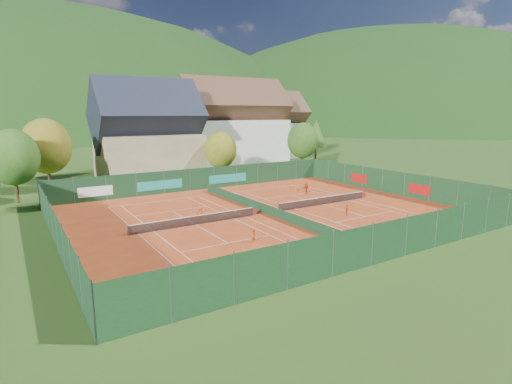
% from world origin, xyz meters
% --- Properties ---
extents(ground, '(600.00, 600.00, 0.00)m').
position_xyz_m(ground, '(0.00, 0.00, -0.02)').
color(ground, '#2A4C17').
rests_on(ground, ground).
extents(clay_pad, '(40.00, 32.00, 0.01)m').
position_xyz_m(clay_pad, '(0.00, 0.00, 0.01)').
color(clay_pad, '#BA411B').
rests_on(clay_pad, ground).
extents(court_markings_left, '(11.03, 23.83, 0.00)m').
position_xyz_m(court_markings_left, '(-8.00, 0.00, 0.01)').
color(court_markings_left, white).
rests_on(court_markings_left, ground).
extents(court_markings_right, '(11.03, 23.83, 0.00)m').
position_xyz_m(court_markings_right, '(8.00, 0.00, 0.01)').
color(court_markings_right, white).
rests_on(court_markings_right, ground).
extents(tennis_net_left, '(13.30, 0.10, 1.02)m').
position_xyz_m(tennis_net_left, '(-7.85, 0.00, 0.51)').
color(tennis_net_left, '#59595B').
rests_on(tennis_net_left, ground).
extents(tennis_net_right, '(13.30, 0.10, 1.02)m').
position_xyz_m(tennis_net_right, '(8.15, 0.00, 0.51)').
color(tennis_net_right, '#59595B').
rests_on(tennis_net_right, ground).
extents(court_divider, '(0.03, 28.80, 1.00)m').
position_xyz_m(court_divider, '(0.00, 0.00, 0.50)').
color(court_divider, '#13361D').
rests_on(court_divider, ground).
extents(fence_north, '(40.00, 0.10, 3.00)m').
position_xyz_m(fence_north, '(-0.46, 15.99, 1.47)').
color(fence_north, '#12321A').
rests_on(fence_north, ground).
extents(fence_south, '(40.00, 0.04, 3.00)m').
position_xyz_m(fence_south, '(0.00, -16.00, 1.50)').
color(fence_south, '#123318').
rests_on(fence_south, ground).
extents(fence_west, '(0.04, 32.00, 3.00)m').
position_xyz_m(fence_west, '(-20.00, 0.00, 1.50)').
color(fence_west, '#12321B').
rests_on(fence_west, ground).
extents(fence_east, '(0.09, 32.00, 3.00)m').
position_xyz_m(fence_east, '(20.00, 0.05, 1.48)').
color(fence_east, '#153B1E').
rests_on(fence_east, ground).
extents(chalet, '(16.20, 12.00, 16.00)m').
position_xyz_m(chalet, '(-3.00, 30.00, 6.62)').
color(chalet, tan).
rests_on(chalet, ground).
extents(hotel_block_a, '(21.60, 11.00, 17.25)m').
position_xyz_m(hotel_block_a, '(16.00, 36.00, 7.38)').
color(hotel_block_a, silver).
rests_on(hotel_block_a, ground).
extents(hotel_block_b, '(17.28, 10.00, 15.50)m').
position_xyz_m(hotel_block_b, '(30.00, 44.00, 6.62)').
color(hotel_block_b, silver).
rests_on(hotel_block_b, ground).
extents(tree_west_front, '(5.72, 5.72, 8.69)m').
position_xyz_m(tree_west_front, '(-22.00, 20.00, 5.39)').
color(tree_west_front, '#433018').
rests_on(tree_west_front, ground).
extents(tree_west_mid, '(6.44, 6.44, 9.78)m').
position_xyz_m(tree_west_mid, '(-18.00, 26.00, 6.07)').
color(tree_west_mid, '#482919').
rests_on(tree_west_mid, ground).
extents(tree_center, '(5.01, 5.01, 7.60)m').
position_xyz_m(tree_center, '(6.00, 22.00, 4.72)').
color(tree_center, '#412617').
rests_on(tree_center, ground).
extents(tree_east_front, '(5.72, 5.72, 8.69)m').
position_xyz_m(tree_east_front, '(24.00, 24.00, 5.39)').
color(tree_east_front, '#4D361B').
rests_on(tree_east_front, ground).
extents(tree_east_mid, '(5.04, 5.04, 9.00)m').
position_xyz_m(tree_east_mid, '(34.00, 32.00, 6.06)').
color(tree_east_mid, '#4D2C1B').
rests_on(tree_east_mid, ground).
extents(tree_east_back, '(7.15, 7.15, 10.86)m').
position_xyz_m(tree_east_back, '(26.00, 40.00, 6.74)').
color(tree_east_back, '#492E1A').
rests_on(tree_east_back, ground).
extents(mountain_backdrop, '(820.00, 530.00, 242.00)m').
position_xyz_m(mountain_backdrop, '(28.54, 233.48, -39.64)').
color(mountain_backdrop, black).
rests_on(mountain_backdrop, ground).
extents(ball_hopper, '(0.34, 0.34, 0.80)m').
position_xyz_m(ball_hopper, '(12.19, -11.64, 0.56)').
color(ball_hopper, slate).
rests_on(ball_hopper, ground).
extents(loose_ball_0, '(0.07, 0.07, 0.07)m').
position_xyz_m(loose_ball_0, '(-7.40, -7.78, 0.03)').
color(loose_ball_0, '#CCD833').
rests_on(loose_ball_0, ground).
extents(loose_ball_1, '(0.07, 0.07, 0.07)m').
position_xyz_m(loose_ball_1, '(6.18, -8.47, 0.03)').
color(loose_ball_1, '#CCD833').
rests_on(loose_ball_1, ground).
extents(player_left_near, '(0.55, 0.51, 1.27)m').
position_xyz_m(player_left_near, '(-9.43, -11.46, 0.63)').
color(player_left_near, orange).
rests_on(player_left_near, ground).
extents(player_left_mid, '(0.58, 0.45, 1.18)m').
position_xyz_m(player_left_mid, '(-6.11, -7.45, 0.59)').
color(player_left_mid, orange).
rests_on(player_left_mid, ground).
extents(player_left_far, '(1.10, 0.83, 1.51)m').
position_xyz_m(player_left_far, '(-7.09, 1.02, 0.75)').
color(player_left_far, '#D24812').
rests_on(player_left_far, ground).
extents(player_right_near, '(0.78, 0.65, 1.25)m').
position_xyz_m(player_right_near, '(6.59, -5.13, 0.62)').
color(player_right_near, '#EF4E15').
rests_on(player_right_near, ground).
extents(player_right_far_a, '(0.72, 0.64, 1.23)m').
position_xyz_m(player_right_far_a, '(10.14, 7.99, 0.62)').
color(player_right_far_a, orange).
rests_on(player_right_far_a, ground).
extents(player_right_far_b, '(1.41, 0.81, 1.45)m').
position_xyz_m(player_right_far_b, '(10.22, 5.96, 0.72)').
color(player_right_far_b, '#CB4612').
rests_on(player_right_far_b, ground).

